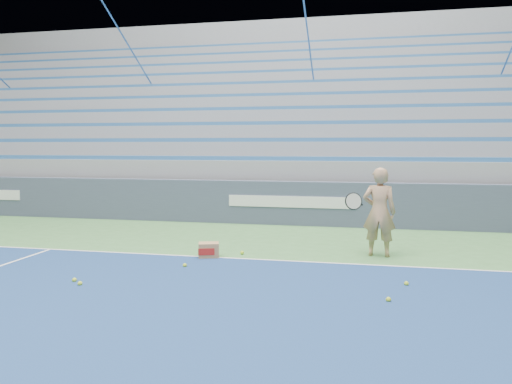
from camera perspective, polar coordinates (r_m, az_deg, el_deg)
sponsor_barrier at (r=12.59m, az=4.17°, el=-1.27°), size 30.00×0.32×1.10m
bleachers at (r=18.19m, az=6.71°, el=6.45°), size 31.00×9.15×7.30m
tennis_player at (r=9.25m, az=13.87°, el=-2.22°), size 0.92×0.84×1.61m
ball_box at (r=9.01m, az=-5.43°, el=-6.64°), size 0.42×0.37×0.27m
tennis_ball_0 at (r=7.67m, az=-19.48°, el=-9.84°), size 0.07×0.07×0.07m
tennis_ball_1 at (r=9.24m, az=-1.60°, el=-6.94°), size 0.07×0.07×0.07m
tennis_ball_2 at (r=7.89m, az=-20.05°, el=-9.43°), size 0.07×0.07×0.07m
tennis_ball_3 at (r=8.96m, az=-5.24°, el=-7.36°), size 0.07×0.07×0.07m
tennis_ball_4 at (r=7.55m, az=16.81°, el=-9.99°), size 0.07×0.07×0.07m
tennis_ball_5 at (r=8.38m, az=-8.14°, el=-8.29°), size 0.07×0.07×0.07m
tennis_ball_6 at (r=6.75m, az=14.90°, el=-11.79°), size 0.07×0.07×0.07m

